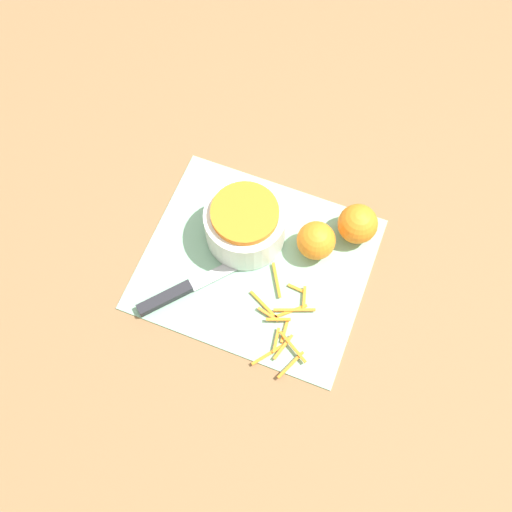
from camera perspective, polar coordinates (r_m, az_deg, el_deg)
ground_plane at (r=1.10m, az=0.00°, el=-0.75°), size 4.00×4.00×0.00m
cutting_board at (r=1.10m, az=0.00°, el=-0.69°), size 0.40×0.34×0.01m
bowl_speckled at (r=1.08m, az=-1.04°, el=3.11°), size 0.15×0.15×0.09m
knife at (r=1.08m, az=-7.32°, el=-3.36°), size 0.18×0.20×0.02m
orange_left at (r=1.08m, az=5.74°, el=1.47°), size 0.07×0.07×0.07m
orange_right at (r=1.10m, az=9.66°, el=3.03°), size 0.07×0.07×0.07m
peel_pile at (r=1.05m, az=2.58°, el=-6.36°), size 0.14×0.20×0.01m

